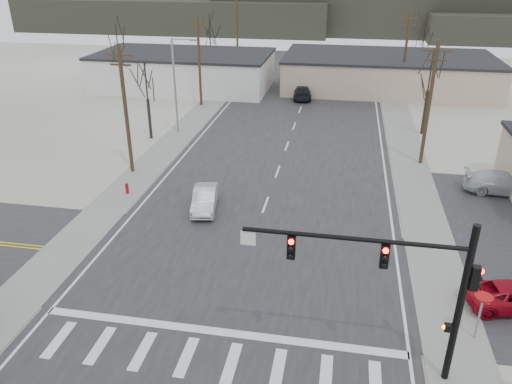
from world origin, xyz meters
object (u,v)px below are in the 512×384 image
Objects in this scene: traffic_signal_mast at (411,279)px; sedan_crossing at (205,199)px; fire_hydrant at (127,188)px; car_far_b at (300,67)px; car_far_a at (302,92)px; car_parked_silver at (503,183)px.

traffic_signal_mast is 17.98m from sedan_crossing.
fire_hydrant is 0.20× the size of car_far_b.
traffic_signal_mast is 10.29× the size of fire_hydrant.
car_far_b is (-1.73, 15.11, -0.02)m from car_far_a.
sedan_crossing is 0.82× the size of car_far_a.
sedan_crossing is 0.81× the size of car_parked_silver.
sedan_crossing is 30.61m from car_far_a.
traffic_signal_mast is at bearing -57.30° from sedan_crossing.
fire_hydrant is (-18.09, 14.20, -4.22)m from traffic_signal_mast.
traffic_signal_mast reaches higher than car_far_b.
car_far_a reaches higher than car_far_b.
car_far_a is 1.21× the size of car_far_b.
car_far_b is at bearing 77.60° from sedan_crossing.
fire_hydrant is 0.16× the size of car_far_a.
sedan_crossing is (6.21, -1.29, 0.31)m from fire_hydrant.
traffic_signal_mast reaches higher than sedan_crossing.
car_far_a reaches higher than fire_hydrant.
car_parked_silver reaches higher than fire_hydrant.
traffic_signal_mast reaches higher than car_far_a.
fire_hydrant is 30.75m from car_far_a.
traffic_signal_mast is 59.36m from car_far_b.
traffic_signal_mast is at bearing 158.60° from car_parked_silver.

